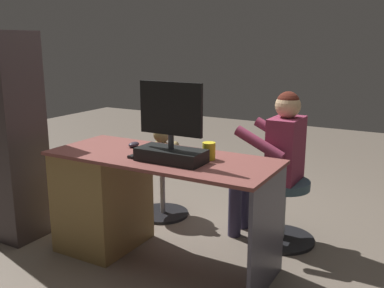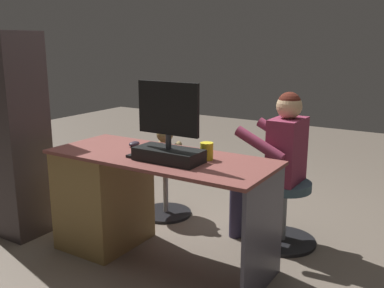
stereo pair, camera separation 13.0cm
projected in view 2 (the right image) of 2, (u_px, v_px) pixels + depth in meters
The scene contains 12 objects.
ground_plane at pixel (186, 242), 3.27m from camera, with size 10.00×10.00×0.00m, color #6E6154.
desk at pixel (114, 194), 3.13m from camera, with size 1.53×0.62×0.74m.
monitor at pixel (168, 139), 2.67m from camera, with size 0.43×0.20×0.49m.
keyboard at pixel (171, 152), 2.90m from camera, with size 0.42×0.14×0.02m, color black.
computer_mouse at pixel (134, 144), 3.08m from camera, with size 0.06×0.10×0.04m, color #2F2631.
cup at pixel (207, 151), 2.73m from camera, with size 0.08×0.08×0.11m, color yellow.
tv_remote at pixel (136, 154), 2.83m from camera, with size 0.04×0.15×0.02m, color black.
office_chair_teddy at pixel (166, 183), 3.72m from camera, with size 0.44×0.44×0.48m.
teddy_bear at pixel (166, 145), 3.66m from camera, with size 0.22×0.22×0.32m.
visitor_chair at pixel (284, 209), 3.20m from camera, with size 0.49×0.49×0.48m.
person at pixel (275, 154), 3.15m from camera, with size 0.50×0.48×1.13m.
equipment_rack at pixel (13, 136), 3.29m from camera, with size 0.44×0.36×1.54m, color #352C2C.
Camera 2 is at (-1.63, 2.53, 1.47)m, focal length 40.72 mm.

